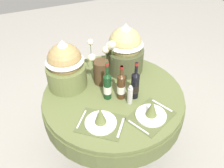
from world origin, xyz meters
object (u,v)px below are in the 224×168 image
Objects in this scene: dining_table at (113,104)px; pepper_mill at (130,95)px; gift_tub_back_left at (65,63)px; place_setting_right at (151,112)px; flower_vase at (102,67)px; wine_bottle_centre at (107,86)px; gift_tub_back_right at (125,47)px; wine_bottle_right at (121,86)px; wine_bottle_left at (135,85)px; place_setting_left at (101,119)px.

pepper_mill reaches higher than dining_table.
gift_tub_back_left is (-0.41, 0.42, 0.15)m from pepper_mill.
place_setting_right is 0.92× the size of gift_tub_back_left.
flower_vase reaches higher than wine_bottle_centre.
gift_tub_back_right is at bearing 50.91° from dining_table.
dining_table is at bearing 119.49° from wine_bottle_right.
gift_tub_back_right is (0.20, 0.36, 0.12)m from wine_bottle_right.
flower_vase is 0.90× the size of gift_tub_back_left.
wine_bottle_right is 0.67× the size of gift_tub_back_right.
pepper_mill is 0.39× the size of gift_tub_back_right.
flower_vase is 0.37m from pepper_mill.
flower_vase is at bearing 109.70° from place_setting_right.
wine_bottle_left is 0.73× the size of gift_tub_back_right.
gift_tub_back_right is (0.27, 0.10, 0.09)m from flower_vase.
wine_bottle_centre reaches higher than dining_table.
place_setting_left is 1.34× the size of wine_bottle_right.
place_setting_right is 1.19× the size of wine_bottle_centre.
place_setting_left is (-0.22, -0.28, 0.18)m from dining_table.
wine_bottle_left reaches higher than wine_bottle_right.
pepper_mill is at bearing 113.29° from place_setting_right.
wine_bottle_right is at bearing 113.34° from pepper_mill.
pepper_mill is 0.41× the size of gift_tub_back_left.
flower_vase is 1.28× the size of wine_bottle_right.
place_setting_left is 0.31m from wine_bottle_centre.
gift_tub_back_right reaches higher than dining_table.
wine_bottle_left is 0.42m from gift_tub_back_right.
wine_bottle_centre is at bearing 159.11° from wine_bottle_right.
gift_tub_back_right reaches higher than wine_bottle_left.
pepper_mill is (-0.09, 0.20, 0.04)m from place_setting_right.
dining_table is 6.67× the size of pepper_mill.
place_setting_left is 0.39m from place_setting_right.
wine_bottle_right is (-0.11, 0.04, -0.01)m from wine_bottle_left.
wine_bottle_right is 0.71× the size of gift_tub_back_left.
flower_vase is at bearing 105.49° from wine_bottle_right.
dining_table is at bearing -38.43° from gift_tub_back_left.
flower_vase is 0.22m from wine_bottle_centre.
dining_table is 3.54× the size of wine_bottle_left.
wine_bottle_centre is (-0.03, -0.22, -0.03)m from flower_vase.
wine_bottle_centre is (-0.21, 0.08, -0.00)m from wine_bottle_left.
place_setting_left is 1.22× the size of wine_bottle_centre.
gift_tub_back_right is at bearing 83.77° from place_setting_right.
flower_vase is at bearing 68.32° from place_setting_left.
place_setting_right is (0.16, -0.36, 0.18)m from dining_table.
gift_tub_back_left reaches higher than flower_vase.
gift_tub_back_right reaches higher than place_setting_left.
wine_bottle_right is at bearing -74.51° from flower_vase.
gift_tub_back_left reaches higher than wine_bottle_left.
gift_tub_back_left is at bearing 101.39° from place_setting_left.
dining_table is 0.35m from flower_vase.
place_setting_left is 0.33m from pepper_mill.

